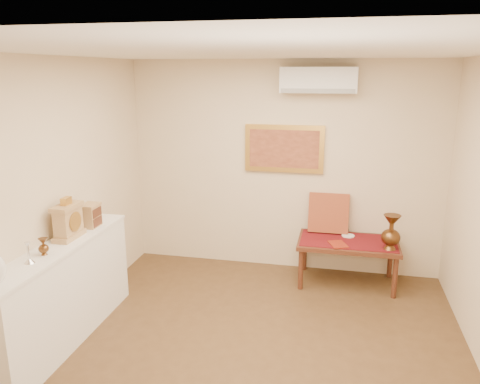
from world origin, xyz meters
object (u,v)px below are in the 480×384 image
(wooden_chest, at_px, (91,215))
(low_table, at_px, (348,246))
(mantel_clock, at_px, (68,221))
(brass_urn_tall, at_px, (391,229))
(display_ledge, at_px, (63,294))

(wooden_chest, xyz_separation_m, low_table, (2.65, 1.31, -0.62))
(mantel_clock, height_order, low_table, mantel_clock)
(brass_urn_tall, distance_m, low_table, 0.60)
(mantel_clock, bearing_deg, display_ledge, -88.75)
(brass_urn_tall, height_order, low_table, brass_urn_tall)
(low_table, bearing_deg, brass_urn_tall, -21.41)
(wooden_chest, distance_m, low_table, 3.02)
(display_ledge, xyz_separation_m, low_table, (2.67, 1.88, -0.01))
(mantel_clock, bearing_deg, brass_urn_tall, 25.31)
(low_table, bearing_deg, wooden_chest, -153.71)
(mantel_clock, bearing_deg, low_table, 31.96)
(brass_urn_tall, bearing_deg, mantel_clock, -154.69)
(display_ledge, distance_m, mantel_clock, 0.70)
(brass_urn_tall, xyz_separation_m, wooden_chest, (-3.12, -1.13, 0.30))
(mantel_clock, xyz_separation_m, low_table, (2.68, 1.67, -0.67))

